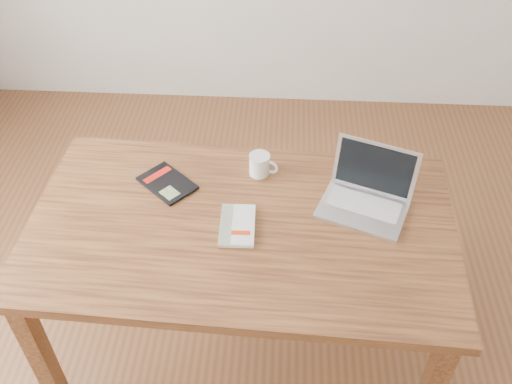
# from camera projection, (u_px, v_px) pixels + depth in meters

# --- Properties ---
(room) EXTENTS (4.04, 4.04, 2.70)m
(room) POSITION_uv_depth(u_px,v_px,m) (245.00, 88.00, 1.56)
(room) COLOR brown
(room) RESTS_ON ground
(desk) EXTENTS (1.55, 0.93, 0.75)m
(desk) POSITION_uv_depth(u_px,v_px,m) (241.00, 241.00, 2.08)
(desk) COLOR brown
(desk) RESTS_ON ground
(white_guidebook) EXTENTS (0.13, 0.20, 0.02)m
(white_guidebook) POSITION_uv_depth(u_px,v_px,m) (237.00, 225.00, 2.01)
(white_guidebook) COLOR silver
(white_guidebook) RESTS_ON desk
(black_guidebook) EXTENTS (0.25, 0.25, 0.01)m
(black_guidebook) POSITION_uv_depth(u_px,v_px,m) (167.00, 183.00, 2.17)
(black_guidebook) COLOR black
(black_guidebook) RESTS_ON desk
(laptop) EXTENTS (0.37, 0.34, 0.21)m
(laptop) POSITION_uv_depth(u_px,v_px,m) (367.00, 194.00, 2.07)
(laptop) COLOR silver
(laptop) RESTS_ON desk
(coffee_mug) EXTENTS (0.11, 0.08, 0.09)m
(coffee_mug) POSITION_uv_depth(u_px,v_px,m) (260.00, 164.00, 2.19)
(coffee_mug) COLOR white
(coffee_mug) RESTS_ON desk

